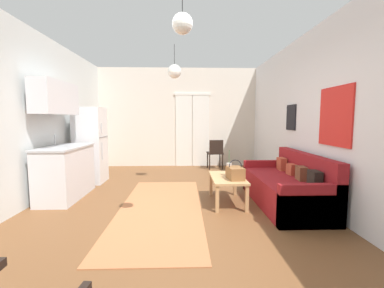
{
  "coord_description": "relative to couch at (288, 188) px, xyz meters",
  "views": [
    {
      "loc": [
        0.18,
        -3.54,
        1.38
      ],
      "look_at": [
        0.33,
        1.08,
        0.92
      ],
      "focal_mm": 23.58,
      "sensor_mm": 36.0,
      "label": 1
    }
  ],
  "objects": [
    {
      "name": "pendant_lamp_near",
      "position": [
        -1.7,
        -1.17,
        2.1
      ],
      "size": [
        0.22,
        0.22,
        0.58
      ],
      "color": "black"
    },
    {
      "name": "couch",
      "position": [
        0.0,
        0.0,
        0.0
      ],
      "size": [
        0.85,
        1.91,
        0.83
      ],
      "color": "maroon",
      "rests_on": "ground_plane"
    },
    {
      "name": "handbag",
      "position": [
        -0.88,
        -0.07,
        0.26
      ],
      "size": [
        0.26,
        0.34,
        0.31
      ],
      "color": "brown",
      "rests_on": "coffee_table"
    },
    {
      "name": "pendant_lamp_far",
      "position": [
        -1.87,
        1.2,
        2.05
      ],
      "size": [
        0.27,
        0.27,
        0.66
      ],
      "color": "black"
    },
    {
      "name": "wall_back",
      "position": [
        -1.85,
        3.51,
        1.13
      ],
      "size": [
        4.73,
        0.13,
        2.85
      ],
      "color": "silver",
      "rests_on": "ground_plane"
    },
    {
      "name": "area_rug",
      "position": [
        -2.05,
        -0.12,
        -0.27
      ],
      "size": [
        1.24,
        3.18,
        0.01
      ],
      "primitive_type": "cube",
      "color": "#B26B42",
      "rests_on": "ground_plane"
    },
    {
      "name": "wall_left",
      "position": [
        -4.18,
        -0.39,
        1.15
      ],
      "size": [
        0.12,
        7.9,
        2.85
      ],
      "color": "silver",
      "rests_on": "ground_plane"
    },
    {
      "name": "wall_right",
      "position": [
        0.45,
        -0.39,
        1.15
      ],
      "size": [
        0.12,
        7.9,
        2.85
      ],
      "color": "silver",
      "rests_on": "ground_plane"
    },
    {
      "name": "coffee_table",
      "position": [
        -0.97,
        0.11,
        0.1
      ],
      "size": [
        0.52,
        0.95,
        0.44
      ],
      "color": "tan",
      "rests_on": "ground_plane"
    },
    {
      "name": "ground_plane",
      "position": [
        -1.86,
        -0.39,
        -0.33
      ],
      "size": [
        5.13,
        8.3,
        0.1
      ],
      "primitive_type": "cube",
      "color": "brown"
    },
    {
      "name": "kitchen_counter",
      "position": [
        -3.78,
        0.48,
        0.49
      ],
      "size": [
        0.58,
        1.26,
        2.02
      ],
      "color": "silver",
      "rests_on": "ground_plane"
    },
    {
      "name": "refrigerator",
      "position": [
        -3.71,
        1.57,
        0.54
      ],
      "size": [
        0.6,
        0.6,
        1.63
      ],
      "color": "white",
      "rests_on": "ground_plane"
    },
    {
      "name": "bamboo_vase",
      "position": [
        -0.94,
        0.16,
        0.27
      ],
      "size": [
        0.09,
        0.09,
        0.44
      ],
      "color": "beige",
      "rests_on": "coffee_table"
    },
    {
      "name": "accent_chair",
      "position": [
        -0.82,
        2.95,
        0.2
      ],
      "size": [
        0.45,
        0.43,
        0.81
      ],
      "rotation": [
        0.0,
        0.0,
        3.22
      ],
      "color": "black",
      "rests_on": "ground_plane"
    }
  ]
}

